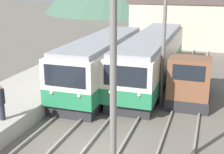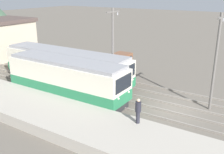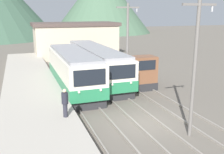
{
  "view_description": "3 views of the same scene",
  "coord_description": "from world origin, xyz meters",
  "px_view_note": "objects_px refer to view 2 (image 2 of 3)",
  "views": [
    {
      "loc": [
        4.26,
        -10.28,
        6.94
      ],
      "look_at": [
        -1.0,
        5.84,
        1.77
      ],
      "focal_mm": 50.0,
      "sensor_mm": 36.0,
      "label": 1
    },
    {
      "loc": [
        -18.39,
        -5.87,
        9.03
      ],
      "look_at": [
        0.85,
        6.28,
        1.38
      ],
      "focal_mm": 42.0,
      "sensor_mm": 36.0,
      "label": 2
    },
    {
      "loc": [
        -7.0,
        -13.58,
        6.77
      ],
      "look_at": [
        -0.4,
        4.75,
        1.92
      ],
      "focal_mm": 42.0,
      "sensor_mm": 36.0,
      "label": 3
    }
  ],
  "objects_px": {
    "commuter_train_center": "(66,68)",
    "person_on_platform": "(138,110)",
    "shunting_locomotive": "(109,69)",
    "commuter_train_left": "(67,80)",
    "catenary_mast_near": "(216,59)",
    "catenary_mast_mid": "(113,46)"
  },
  "relations": [
    {
      "from": "person_on_platform",
      "to": "catenary_mast_near",
      "type": "bearing_deg",
      "value": -25.92
    },
    {
      "from": "catenary_mast_near",
      "to": "catenary_mast_mid",
      "type": "relative_size",
      "value": 1.0
    },
    {
      "from": "commuter_train_center",
      "to": "catenary_mast_mid",
      "type": "xyz_separation_m",
      "value": [
        1.51,
        -4.56,
        2.48
      ]
    },
    {
      "from": "commuter_train_left",
      "to": "commuter_train_center",
      "type": "bearing_deg",
      "value": 42.97
    },
    {
      "from": "commuter_train_left",
      "to": "shunting_locomotive",
      "type": "bearing_deg",
      "value": -4.87
    },
    {
      "from": "commuter_train_center",
      "to": "shunting_locomotive",
      "type": "distance_m",
      "value": 4.33
    },
    {
      "from": "commuter_train_center",
      "to": "catenary_mast_near",
      "type": "relative_size",
      "value": 1.9
    },
    {
      "from": "commuter_train_left",
      "to": "shunting_locomotive",
      "type": "relative_size",
      "value": 2.28
    },
    {
      "from": "commuter_train_center",
      "to": "shunting_locomotive",
      "type": "bearing_deg",
      "value": -45.97
    },
    {
      "from": "commuter_train_center",
      "to": "catenary_mast_near",
      "type": "height_order",
      "value": "catenary_mast_near"
    },
    {
      "from": "commuter_train_center",
      "to": "catenary_mast_mid",
      "type": "distance_m",
      "value": 5.41
    },
    {
      "from": "catenary_mast_near",
      "to": "person_on_platform",
      "type": "relative_size",
      "value": 4.41
    },
    {
      "from": "catenary_mast_near",
      "to": "catenary_mast_mid",
      "type": "height_order",
      "value": "same"
    },
    {
      "from": "commuter_train_center",
      "to": "person_on_platform",
      "type": "distance_m",
      "value": 11.59
    },
    {
      "from": "catenary_mast_near",
      "to": "catenary_mast_mid",
      "type": "distance_m",
      "value": 9.05
    },
    {
      "from": "commuter_train_center",
      "to": "catenary_mast_mid",
      "type": "bearing_deg",
      "value": -71.73
    },
    {
      "from": "catenary_mast_near",
      "to": "commuter_train_left",
      "type": "bearing_deg",
      "value": 111.38
    },
    {
      "from": "commuter_train_left",
      "to": "catenary_mast_mid",
      "type": "bearing_deg",
      "value": -24.42
    },
    {
      "from": "shunting_locomotive",
      "to": "commuter_train_center",
      "type": "bearing_deg",
      "value": 134.03
    },
    {
      "from": "shunting_locomotive",
      "to": "catenary_mast_mid",
      "type": "relative_size",
      "value": 0.66
    },
    {
      "from": "shunting_locomotive",
      "to": "person_on_platform",
      "type": "height_order",
      "value": "shunting_locomotive"
    },
    {
      "from": "shunting_locomotive",
      "to": "catenary_mast_near",
      "type": "relative_size",
      "value": 0.66
    }
  ]
}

